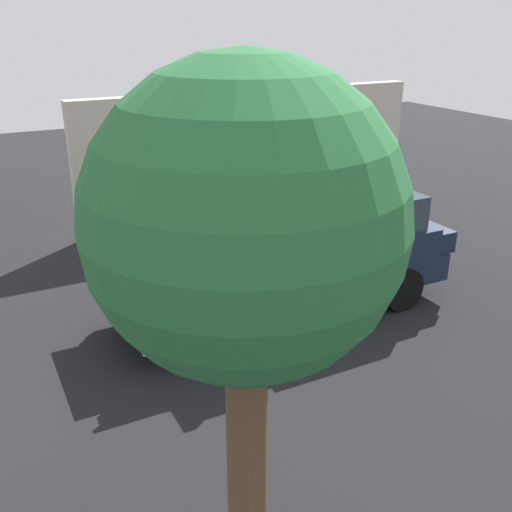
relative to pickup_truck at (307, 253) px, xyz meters
The scene contains 5 objects.
ground_plane 1.04m from the pickup_truck, behind, with size 40.00×40.00×0.00m, color black.
pickup_truck is the anchor object (origin of this frame).
building_facade 5.06m from the pickup_truck, 73.30° to the left, with size 8.75×0.36×3.13m, color beige.
tree_background 6.34m from the pickup_truck, 126.49° to the right, with size 2.07×2.07×4.56m.
trash_can 4.30m from the pickup_truck, 47.10° to the left, with size 0.60×0.60×0.98m.
Camera 1 is at (-4.61, -7.79, 4.70)m, focal length 40.84 mm.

